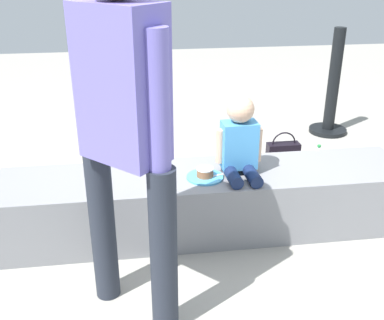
{
  "coord_description": "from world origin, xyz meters",
  "views": [
    {
      "loc": [
        -0.45,
        -2.51,
        1.64
      ],
      "look_at": [
        -0.14,
        -0.34,
        0.65
      ],
      "focal_mm": 43.5,
      "sensor_mm": 36.0,
      "label": 1
    }
  ],
  "objects_px": {
    "cake_box_white": "(108,168)",
    "handbag_black_leather": "(283,155)",
    "gift_bag": "(101,144)",
    "water_bottle_near_gift": "(318,156)",
    "child_seated": "(240,141)",
    "adult_standing": "(123,110)",
    "cake_plate": "(205,175)"
  },
  "relations": [
    {
      "from": "child_seated",
      "to": "handbag_black_leather",
      "type": "height_order",
      "value": "child_seated"
    },
    {
      "from": "cake_plate",
      "to": "water_bottle_near_gift",
      "type": "bearing_deg",
      "value": 38.67
    },
    {
      "from": "water_bottle_near_gift",
      "to": "cake_box_white",
      "type": "distance_m",
      "value": 1.71
    },
    {
      "from": "gift_bag",
      "to": "cake_box_white",
      "type": "distance_m",
      "value": 0.37
    },
    {
      "from": "child_seated",
      "to": "cake_plate",
      "type": "bearing_deg",
      "value": -170.85
    },
    {
      "from": "cake_plate",
      "to": "water_bottle_near_gift",
      "type": "xyz_separation_m",
      "value": [
        1.1,
        0.88,
        -0.33
      ]
    },
    {
      "from": "cake_plate",
      "to": "water_bottle_near_gift",
      "type": "distance_m",
      "value": 1.44
    },
    {
      "from": "cake_box_white",
      "to": "handbag_black_leather",
      "type": "height_order",
      "value": "handbag_black_leather"
    },
    {
      "from": "gift_bag",
      "to": "handbag_black_leather",
      "type": "relative_size",
      "value": 0.95
    },
    {
      "from": "cake_box_white",
      "to": "handbag_black_leather",
      "type": "relative_size",
      "value": 0.98
    },
    {
      "from": "cake_plate",
      "to": "water_bottle_near_gift",
      "type": "height_order",
      "value": "cake_plate"
    },
    {
      "from": "handbag_black_leather",
      "to": "adult_standing",
      "type": "bearing_deg",
      "value": -129.85
    },
    {
      "from": "child_seated",
      "to": "water_bottle_near_gift",
      "type": "bearing_deg",
      "value": 43.65
    },
    {
      "from": "cake_plate",
      "to": "gift_bag",
      "type": "relative_size",
      "value": 0.74
    },
    {
      "from": "adult_standing",
      "to": "handbag_black_leather",
      "type": "relative_size",
      "value": 5.39
    },
    {
      "from": "adult_standing",
      "to": "water_bottle_near_gift",
      "type": "distance_m",
      "value": 2.35
    },
    {
      "from": "water_bottle_near_gift",
      "to": "cake_plate",
      "type": "bearing_deg",
      "value": -141.33
    },
    {
      "from": "gift_bag",
      "to": "cake_box_white",
      "type": "xyz_separation_m",
      "value": [
        0.07,
        -0.36,
        -0.06
      ]
    },
    {
      "from": "water_bottle_near_gift",
      "to": "handbag_black_leather",
      "type": "distance_m",
      "value": 0.31
    },
    {
      "from": "child_seated",
      "to": "cake_box_white",
      "type": "bearing_deg",
      "value": 132.92
    },
    {
      "from": "cake_box_white",
      "to": "handbag_black_leather",
      "type": "distance_m",
      "value": 1.41
    },
    {
      "from": "water_bottle_near_gift",
      "to": "child_seated",
      "type": "bearing_deg",
      "value": -136.35
    },
    {
      "from": "gift_bag",
      "to": "cake_box_white",
      "type": "relative_size",
      "value": 0.97
    },
    {
      "from": "water_bottle_near_gift",
      "to": "cake_box_white",
      "type": "bearing_deg",
      "value": 178.47
    },
    {
      "from": "adult_standing",
      "to": "water_bottle_near_gift",
      "type": "bearing_deg",
      "value": 43.99
    },
    {
      "from": "child_seated",
      "to": "water_bottle_near_gift",
      "type": "distance_m",
      "value": 1.33
    },
    {
      "from": "child_seated",
      "to": "gift_bag",
      "type": "relative_size",
      "value": 1.59
    },
    {
      "from": "child_seated",
      "to": "gift_bag",
      "type": "height_order",
      "value": "child_seated"
    },
    {
      "from": "gift_bag",
      "to": "water_bottle_near_gift",
      "type": "bearing_deg",
      "value": -12.82
    },
    {
      "from": "child_seated",
      "to": "cake_box_white",
      "type": "relative_size",
      "value": 1.54
    },
    {
      "from": "child_seated",
      "to": "cake_box_white",
      "type": "distance_m",
      "value": 1.33
    },
    {
      "from": "water_bottle_near_gift",
      "to": "handbag_black_leather",
      "type": "bearing_deg",
      "value": -178.42
    }
  ]
}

